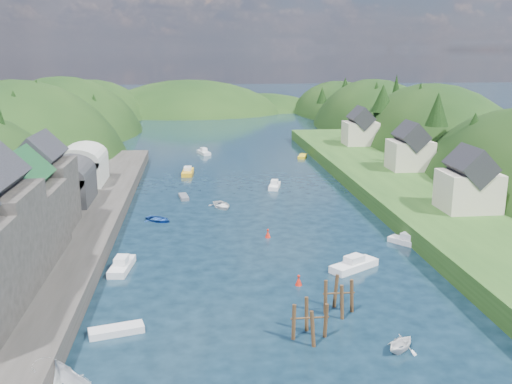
{
  "coord_description": "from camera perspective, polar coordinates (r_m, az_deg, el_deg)",
  "views": [
    {
      "loc": [
        -7.89,
        -46.13,
        22.6
      ],
      "look_at": [
        0.0,
        28.0,
        4.0
      ],
      "focal_mm": 40.0,
      "sensor_mm": 36.0,
      "label": 1
    }
  ],
  "objects": [
    {
      "name": "hill_trees",
      "position": [
        112.28,
        -2.28,
        8.11
      ],
      "size": [
        91.26,
        148.61,
        11.83
      ],
      "color": "black",
      "rests_on": "ground"
    },
    {
      "name": "moored_boats",
      "position": [
        67.6,
        -4.28,
        -5.01
      ],
      "size": [
        39.01,
        97.87,
        2.45
      ],
      "color": "silver",
      "rests_on": "ground"
    },
    {
      "name": "quay_left",
      "position": [
        71.41,
        -18.86,
        -4.38
      ],
      "size": [
        12.0,
        110.0,
        2.0
      ],
      "primitive_type": "cube",
      "color": "#2D2B28",
      "rests_on": "ground"
    },
    {
      "name": "channel_buoy_far",
      "position": [
        70.82,
        1.19,
        -4.2
      ],
      "size": [
        0.7,
        0.7,
        1.1
      ],
      "color": "#B61C0E",
      "rests_on": "ground"
    },
    {
      "name": "right_bank_cottages",
      "position": [
        102.43,
        14.56,
        4.14
      ],
      "size": [
        9.0,
        59.24,
        8.41
      ],
      "color": "beige",
      "rests_on": "terrace_right"
    },
    {
      "name": "terrace_left_grass",
      "position": [
        73.24,
        -24.23,
        -4.22
      ],
      "size": [
        12.0,
        110.0,
        2.5
      ],
      "primitive_type": "cube",
      "color": "#234719",
      "rests_on": "ground"
    },
    {
      "name": "hillside_right",
      "position": [
        135.54,
        17.07,
        0.59
      ],
      "size": [
        36.0,
        245.56,
        48.0
      ],
      "color": "black",
      "rests_on": "ground"
    },
    {
      "name": "boat_sheds",
      "position": [
        88.75,
        -17.74,
        2.08
      ],
      "size": [
        7.0,
        21.0,
        7.5
      ],
      "color": "#2D2D30",
      "rests_on": "quay_left"
    },
    {
      "name": "piling_cluster_far",
      "position": [
        51.6,
        8.26,
        -10.57
      ],
      "size": [
        2.84,
        2.69,
        3.68
      ],
      "color": "#382314",
      "rests_on": "ground"
    },
    {
      "name": "ground",
      "position": [
        99.07,
        -1.35,
        0.82
      ],
      "size": [
        600.0,
        600.0,
        0.0
      ],
      "primitive_type": "plane",
      "color": "black",
      "rests_on": "ground"
    },
    {
      "name": "quayside_buildings",
      "position": [
        57.68,
        -24.15,
        -2.85
      ],
      "size": [
        8.0,
        35.84,
        12.9
      ],
      "color": "#2D2B28",
      "rests_on": "quay_left"
    },
    {
      "name": "channel_buoy_near",
      "position": [
        57.08,
        4.29,
        -8.84
      ],
      "size": [
        0.7,
        0.7,
        1.1
      ],
      "color": "#B61C0E",
      "rests_on": "ground"
    },
    {
      "name": "far_hills",
      "position": [
        222.84,
        -3.68,
        5.36
      ],
      "size": [
        103.0,
        68.0,
        44.0
      ],
      "color": "black",
      "rests_on": "ground"
    },
    {
      "name": "terrace_right",
      "position": [
        94.65,
        14.43,
        0.49
      ],
      "size": [
        16.0,
        120.0,
        2.4
      ],
      "primitive_type": "cube",
      "color": "#234719",
      "rests_on": "ground"
    },
    {
      "name": "hillside_left",
      "position": [
        130.34,
        -22.43,
        -0.66
      ],
      "size": [
        44.0,
        245.56,
        52.0
      ],
      "color": "black",
      "rests_on": "ground"
    },
    {
      "name": "piling_cluster_near",
      "position": [
        47.14,
        5.38,
        -13.04
      ],
      "size": [
        3.12,
        2.92,
        3.56
      ],
      "color": "#382314",
      "rests_on": "ground"
    }
  ]
}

